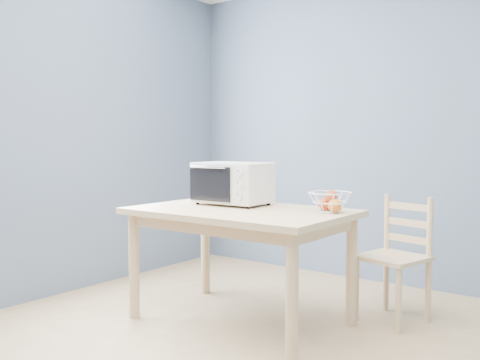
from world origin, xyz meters
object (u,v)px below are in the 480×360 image
Objects in this scene: fruit_basket at (331,201)px; dining_chair at (396,260)px; toaster_oven at (230,182)px; dining_table at (240,224)px.

fruit_basket reaches higher than dining_chair.
dining_chair is at bearing 23.72° from toaster_oven.
dining_chair is (1.02, 0.48, -0.50)m from toaster_oven.
fruit_basket is at bearing 1.60° from toaster_oven.
dining_table is 0.37m from toaster_oven.
toaster_oven is at bearing -140.68° from dining_chair.
toaster_oven reaches higher than dining_chair.
dining_table is at bearing -127.54° from dining_chair.
dining_chair reaches higher than dining_table.
toaster_oven is at bearing -177.15° from fruit_basket.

